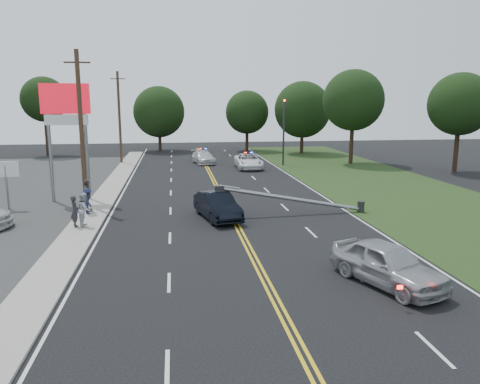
{
  "coord_description": "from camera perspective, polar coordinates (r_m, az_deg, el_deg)",
  "views": [
    {
      "loc": [
        -3.37,
        -19.13,
        6.84
      ],
      "look_at": [
        0.32,
        6.98,
        1.7
      ],
      "focal_mm": 35.0,
      "sensor_mm": 36.0,
      "label": 1
    }
  ],
  "objects": [
    {
      "name": "utility_pole_far",
      "position": [
        53.48,
        -14.48,
        8.81
      ],
      "size": [
        1.6,
        0.28,
        10.0
      ],
      "color": "#382619",
      "rests_on": "ground"
    },
    {
      "name": "tree_7",
      "position": [
        65.45,
        0.86,
        9.69
      ],
      "size": [
        5.94,
        5.94,
        8.29
      ],
      "color": "black",
      "rests_on": "ground"
    },
    {
      "name": "bystander_a",
      "position": [
        26.85,
        -19.49,
        -2.23
      ],
      "size": [
        0.63,
        0.74,
        1.72
      ],
      "primitive_type": "imported",
      "rotation": [
        0.0,
        0.0,
        1.99
      ],
      "color": "#25252C",
      "rests_on": "sidewalk"
    },
    {
      "name": "bystander_c",
      "position": [
        29.64,
        -18.07,
        -1.07
      ],
      "size": [
        0.95,
        1.16,
        1.57
      ],
      "primitive_type": "imported",
      "rotation": [
        0.0,
        0.0,
        2.01
      ],
      "color": "#1A2242",
      "rests_on": "sidewalk"
    },
    {
      "name": "pylon_sign",
      "position": [
        33.9,
        -20.45,
        8.92
      ],
      "size": [
        3.2,
        0.35,
        8.0
      ],
      "color": "gray",
      "rests_on": "ground"
    },
    {
      "name": "grass_verge",
      "position": [
        34.35,
        21.56,
        -1.23
      ],
      "size": [
        12.0,
        80.0,
        0.01
      ],
      "primitive_type": "cube",
      "color": "#203314",
      "rests_on": "ground"
    },
    {
      "name": "sidewalk",
      "position": [
        30.33,
        -17.4,
        -2.4
      ],
      "size": [
        1.8,
        70.0,
        0.12
      ],
      "primitive_type": "cube",
      "color": "gray",
      "rests_on": "ground"
    },
    {
      "name": "crashed_sedan",
      "position": [
        27.55,
        -2.78,
        -1.69
      ],
      "size": [
        2.68,
        4.99,
        1.56
      ],
      "primitive_type": "imported",
      "rotation": [
        0.0,
        0.0,
        0.23
      ],
      "color": "black",
      "rests_on": "ground"
    },
    {
      "name": "tree_9",
      "position": [
        53.05,
        13.65,
        10.81
      ],
      "size": [
        6.6,
        6.6,
        10.23
      ],
      "color": "black",
      "rests_on": "ground"
    },
    {
      "name": "waiting_sedan",
      "position": [
        18.64,
        17.53,
        -8.36
      ],
      "size": [
        3.56,
        5.17,
        1.64
      ],
      "primitive_type": "imported",
      "rotation": [
        0.0,
        0.0,
        0.38
      ],
      "color": "#A0A1A8",
      "rests_on": "ground"
    },
    {
      "name": "fallen_streetlight",
      "position": [
        28.78,
        7.35,
        -0.93
      ],
      "size": [
        9.36,
        0.44,
        1.91
      ],
      "color": "#2D2D30",
      "rests_on": "ground"
    },
    {
      "name": "bystander_b",
      "position": [
        26.86,
        -18.43,
        -2.01
      ],
      "size": [
        0.75,
        0.93,
        1.85
      ],
      "primitive_type": "imported",
      "rotation": [
        0.0,
        0.0,
        1.63
      ],
      "color": "#B3B2B7",
      "rests_on": "sidewalk"
    },
    {
      "name": "centerline_yellow",
      "position": [
        30.11,
        -1.42,
        -2.08
      ],
      "size": [
        0.36,
        80.0,
        0.0
      ],
      "primitive_type": "cube",
      "color": "gold",
      "rests_on": "ground"
    },
    {
      "name": "small_sign",
      "position": [
        33.2,
        -26.65,
        2.05
      ],
      "size": [
        1.6,
        0.14,
        3.1
      ],
      "color": "gray",
      "rests_on": "ground"
    },
    {
      "name": "tree_8",
      "position": [
        62.64,
        7.64,
        9.91
      ],
      "size": [
        7.36,
        7.36,
        9.41
      ],
      "color": "black",
      "rests_on": "ground"
    },
    {
      "name": "tree_13",
      "position": [
        49.78,
        25.25,
        9.65
      ],
      "size": [
        5.94,
        5.94,
        9.53
      ],
      "color": "black",
      "rests_on": "ground"
    },
    {
      "name": "ground",
      "position": [
        20.6,
        1.85,
        -8.37
      ],
      "size": [
        120.0,
        120.0,
        0.0
      ],
      "primitive_type": "plane",
      "color": "black",
      "rests_on": "ground"
    },
    {
      "name": "utility_pole_mid",
      "position": [
        31.72,
        -18.79,
        7.28
      ],
      "size": [
        1.6,
        0.28,
        10.0
      ],
      "color": "#382619",
      "rests_on": "ground"
    },
    {
      "name": "bystander_d",
      "position": [
        30.28,
        -18.13,
        -0.42
      ],
      "size": [
        0.5,
        1.17,
        1.99
      ],
      "primitive_type": "imported",
      "rotation": [
        0.0,
        0.0,
        1.59
      ],
      "color": "#5B4C49",
      "rests_on": "sidewalk"
    },
    {
      "name": "emergency_b",
      "position": [
        52.29,
        -4.51,
        4.25
      ],
      "size": [
        2.72,
        5.05,
        1.39
      ],
      "primitive_type": "imported",
      "rotation": [
        0.0,
        0.0,
        0.17
      ],
      "color": "silver",
      "rests_on": "ground"
    },
    {
      "name": "emergency_a",
      "position": [
        48.23,
        1.03,
        3.78
      ],
      "size": [
        2.58,
        5.47,
        1.51
      ],
      "primitive_type": "imported",
      "rotation": [
        0.0,
        0.0,
        -0.01
      ],
      "color": "white",
      "rests_on": "ground"
    },
    {
      "name": "traffic_signal",
      "position": [
        50.57,
        5.35,
        8.0
      ],
      "size": [
        0.28,
        0.41,
        7.05
      ],
      "color": "#2D2D30",
      "rests_on": "ground"
    },
    {
      "name": "tree_6",
      "position": [
        65.98,
        -9.85,
        9.6
      ],
      "size": [
        6.98,
        6.98,
        8.87
      ],
      "color": "black",
      "rests_on": "ground"
    },
    {
      "name": "tree_5",
      "position": [
        64.33,
        -22.78,
        10.36
      ],
      "size": [
        5.62,
        5.62,
        9.86
      ],
      "color": "black",
      "rests_on": "ground"
    }
  ]
}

